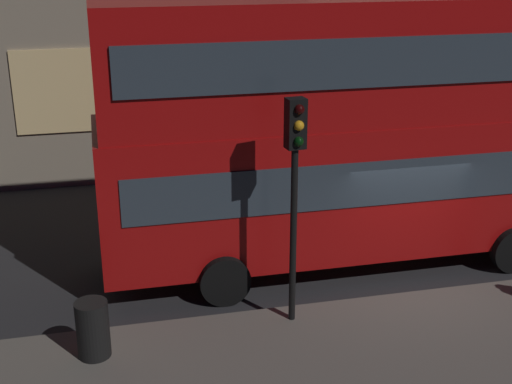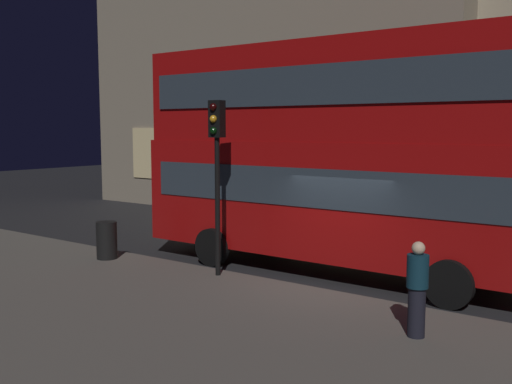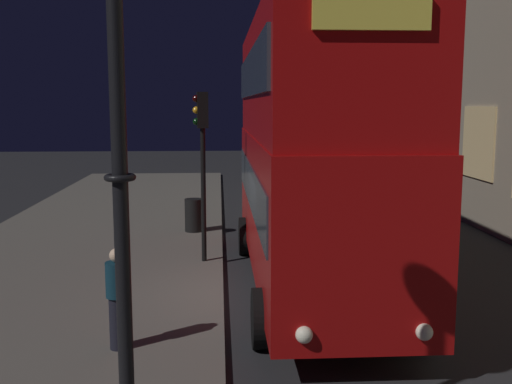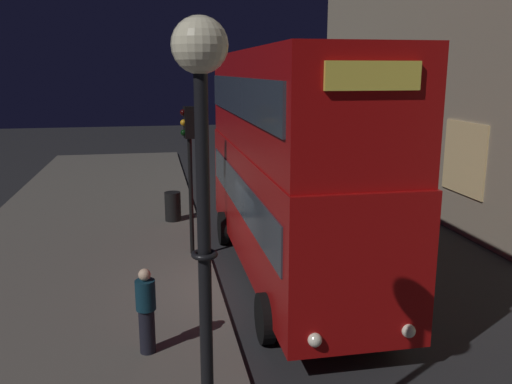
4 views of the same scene
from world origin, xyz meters
TOP-DOWN VIEW (x-y plane):
  - ground_plane at (0.00, 0.00)m, footprint 80.00×80.00m
  - sidewalk_slab at (0.00, -4.21)m, footprint 44.00×7.16m
  - double_decker_bus at (-0.94, 1.25)m, footprint 10.19×2.89m
  - traffic_light_near_kerb at (-2.66, -1.10)m, footprint 0.35×0.38m
  - street_lamp at (6.51, -1.56)m, footprint 0.55×0.55m
  - pedestrian at (2.65, -2.29)m, footprint 0.36×0.36m
  - litter_bin at (-6.18, -1.48)m, footprint 0.55×0.55m

SIDE VIEW (x-z plane):
  - ground_plane at x=0.00m, z-range 0.00..0.00m
  - sidewalk_slab at x=0.00m, z-range 0.00..0.12m
  - litter_bin at x=-6.18m, z-range 0.12..1.11m
  - pedestrian at x=2.65m, z-range 0.14..1.75m
  - traffic_light_near_kerb at x=-2.66m, z-range 1.01..5.11m
  - double_decker_bus at x=-0.94m, z-range 0.30..5.91m
  - street_lamp at x=6.51m, z-range 1.59..7.14m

